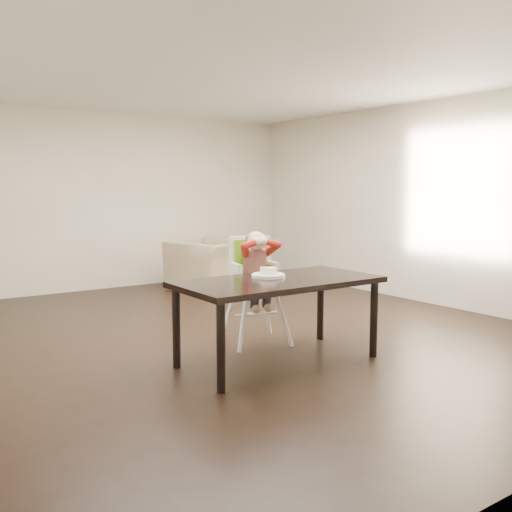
% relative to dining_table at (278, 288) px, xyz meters
% --- Properties ---
extents(ground, '(7.00, 7.00, 0.00)m').
position_rel_dining_table_xyz_m(ground, '(0.26, 1.04, -0.67)').
color(ground, black).
rests_on(ground, ground).
extents(room_walls, '(6.02, 7.02, 2.71)m').
position_rel_dining_table_xyz_m(room_walls, '(0.26, 1.04, 1.18)').
color(room_walls, beige).
rests_on(room_walls, ground).
extents(dining_table, '(1.80, 0.90, 0.75)m').
position_rel_dining_table_xyz_m(dining_table, '(0.00, 0.00, 0.00)').
color(dining_table, black).
rests_on(dining_table, ground).
extents(high_chair, '(0.56, 0.56, 1.12)m').
position_rel_dining_table_xyz_m(high_chair, '(0.21, 0.67, 0.12)').
color(high_chair, white).
rests_on(high_chair, ground).
extents(plate, '(0.32, 0.32, 0.09)m').
position_rel_dining_table_xyz_m(plate, '(-0.00, 0.14, 0.11)').
color(plate, white).
rests_on(plate, dining_table).
extents(armchair, '(1.35, 1.15, 1.00)m').
position_rel_dining_table_xyz_m(armchair, '(1.43, 3.64, -0.17)').
color(armchair, tan).
rests_on(armchair, ground).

